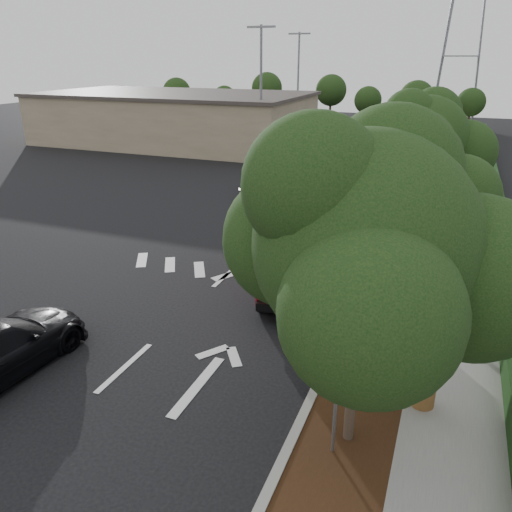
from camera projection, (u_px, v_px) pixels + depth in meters
The scene contains 18 objects.
ground at pixel (125, 367), 12.19m from camera, with size 120.00×120.00×0.00m, color black.
curb at pixel (387, 235), 20.92m from camera, with size 0.20×70.00×0.15m, color #9E9B93.
planting_strip at pixel (411, 238), 20.59m from camera, with size 1.80×70.00×0.12m, color black.
sidewalk at pixel (460, 244), 19.94m from camera, with size 2.00×70.00×0.12m, color gray.
hedge at pixel (500, 241), 19.33m from camera, with size 0.80×70.00×0.80m, color black.
commercial_building at pixel (175, 119), 42.77m from camera, with size 22.00×12.00×4.00m, color gray.
transmission_tower at pixel (450, 129), 51.49m from camera, with size 7.00×4.00×28.00m, color slate, non-canonical shape.
street_tree_near at pixel (347, 442), 9.84m from camera, with size 3.80×3.80×5.92m, color black, non-canonical shape.
street_tree_mid at pixel (394, 295), 15.87m from camera, with size 3.20×3.20×5.32m, color black, non-canonical shape.
street_tree_far at pixel (413, 232), 21.47m from camera, with size 3.40×3.40×5.62m, color black, non-canonical shape.
light_pole_a at pixel (261, 158), 36.82m from camera, with size 2.00×0.22×9.00m, color slate, non-canonical shape.
light_pole_b at pixel (296, 135), 47.50m from camera, with size 2.00×0.22×9.00m, color slate, non-canonical shape.
red_jeep at pixel (303, 255), 15.73m from camera, with size 2.73×4.87×2.40m.
silver_suv_ahead at pixel (356, 214), 21.79m from camera, with size 2.14×4.64×1.29m, color #A8ABB0.
silver_sedan_oncoming at pixel (268, 181), 27.40m from camera, with size 1.42×4.08×1.34m, color #9FA3A6.
parked_suv at pixel (219, 146), 37.24m from camera, with size 1.87×4.64×1.58m, color #A5A9AD.
speed_hump_sign at pixel (337, 389), 8.92m from camera, with size 1.05×0.12×2.23m.
terracotta_planter at pixel (425, 380), 10.48m from camera, with size 0.63×0.63×1.09m.
Camera 1 is at (6.78, -8.37, 7.09)m, focal length 35.00 mm.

